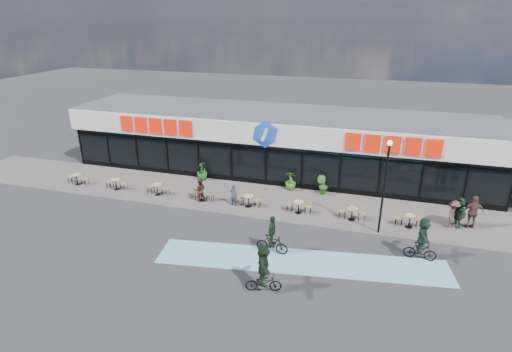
# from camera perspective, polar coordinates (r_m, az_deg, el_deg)

# --- Properties ---
(ground) EXTENTS (120.00, 120.00, 0.00)m
(ground) POSITION_cam_1_polar(r_m,az_deg,el_deg) (21.95, -3.33, -8.37)
(ground) COLOR #28282B
(ground) RESTS_ON ground
(sidewalk) EXTENTS (44.00, 5.00, 0.10)m
(sidewalk) POSITION_cam_1_polar(r_m,az_deg,el_deg) (25.71, -0.03, -3.40)
(sidewalk) COLOR #625B57
(sidewalk) RESTS_ON ground
(bike_lane) EXTENTS (14.17, 4.13, 0.01)m
(bike_lane) POSITION_cam_1_polar(r_m,az_deg,el_deg) (19.87, 6.40, -12.04)
(bike_lane) COLOR #67A3C2
(bike_lane) RESTS_ON ground
(building) EXTENTS (30.60, 6.57, 4.75)m
(building) POSITION_cam_1_polar(r_m,az_deg,el_deg) (29.79, 2.89, 4.92)
(building) COLOR black
(building) RESTS_ON ground
(lamp_post) EXTENTS (0.28, 0.28, 5.22)m
(lamp_post) POSITION_cam_1_polar(r_m,az_deg,el_deg) (21.63, 17.95, -0.51)
(lamp_post) COLOR black
(lamp_post) RESTS_ON sidewalk
(bistro_set_0) EXTENTS (1.54, 0.62, 0.90)m
(bistro_set_0) POSITION_cam_1_polar(r_m,az_deg,el_deg) (30.42, -24.12, -0.24)
(bistro_set_0) COLOR tan
(bistro_set_0) RESTS_ON sidewalk
(bistro_set_1) EXTENTS (1.54, 0.62, 0.90)m
(bistro_set_1) POSITION_cam_1_polar(r_m,az_deg,el_deg) (28.57, -19.29, -0.91)
(bistro_set_1) COLOR tan
(bistro_set_1) RESTS_ON sidewalk
(bistro_set_2) EXTENTS (1.54, 0.62, 0.90)m
(bistro_set_2) POSITION_cam_1_polar(r_m,az_deg,el_deg) (26.95, -13.83, -1.65)
(bistro_set_2) COLOR tan
(bistro_set_2) RESTS_ON sidewalk
(bistro_set_3) EXTENTS (1.54, 0.62, 0.90)m
(bistro_set_3) POSITION_cam_1_polar(r_m,az_deg,el_deg) (25.62, -7.74, -2.47)
(bistro_set_3) COLOR tan
(bistro_set_3) RESTS_ON sidewalk
(bistro_set_4) EXTENTS (1.54, 0.62, 0.90)m
(bistro_set_4) POSITION_cam_1_polar(r_m,az_deg,el_deg) (24.60, -1.05, -3.32)
(bistro_set_4) COLOR tan
(bistro_set_4) RESTS_ON sidewalk
(bistro_set_5) EXTENTS (1.54, 0.62, 0.90)m
(bistro_set_5) POSITION_cam_1_polar(r_m,az_deg,el_deg) (23.95, 6.12, -4.19)
(bistro_set_5) COLOR tan
(bistro_set_5) RESTS_ON sidewalk
(bistro_set_6) EXTENTS (1.54, 0.62, 0.90)m
(bistro_set_6) POSITION_cam_1_polar(r_m,az_deg,el_deg) (23.70, 13.57, -5.03)
(bistro_set_6) COLOR tan
(bistro_set_6) RESTS_ON sidewalk
(bistro_set_7) EXTENTS (1.54, 0.62, 0.90)m
(bistro_set_7) POSITION_cam_1_polar(r_m,az_deg,el_deg) (23.86, 21.08, -5.78)
(bistro_set_7) COLOR tan
(bistro_set_7) RESTS_ON sidewalk
(potted_plant_left) EXTENTS (0.78, 0.78, 1.33)m
(potted_plant_left) POSITION_cam_1_polar(r_m,az_deg,el_deg) (28.69, -7.72, 0.74)
(potted_plant_left) COLOR #1B5418
(potted_plant_left) RESTS_ON sidewalk
(potted_plant_mid) EXTENTS (0.77, 0.77, 1.29)m
(potted_plant_mid) POSITION_cam_1_polar(r_m,az_deg,el_deg) (26.89, 4.96, -0.68)
(potted_plant_mid) COLOR #336D1F
(potted_plant_mid) RESTS_ON sidewalk
(potted_plant_right) EXTENTS (0.78, 0.67, 1.27)m
(potted_plant_right) POSITION_cam_1_polar(r_m,az_deg,el_deg) (26.52, 9.46, -1.27)
(potted_plant_right) COLOR #2C681D
(potted_plant_right) RESTS_ON sidewalk
(patron_left) EXTENTS (0.56, 0.41, 1.40)m
(patron_left) POSITION_cam_1_polar(r_m,az_deg,el_deg) (24.59, -3.20, -2.73)
(patron_left) COLOR #313B4D
(patron_left) RESTS_ON sidewalk
(patron_right) EXTENTS (0.89, 0.80, 1.53)m
(patron_right) POSITION_cam_1_polar(r_m,az_deg,el_deg) (25.33, -7.99, -2.01)
(patron_right) COLOR #431B17
(patron_right) RESTS_ON sidewalk
(pedestrian_a) EXTENTS (1.04, 1.69, 1.74)m
(pedestrian_a) POSITION_cam_1_polar(r_m,az_deg,el_deg) (24.80, 26.97, -4.63)
(pedestrian_a) COLOR black
(pedestrian_a) RESTS_ON sidewalk
(pedestrian_b) EXTENTS (0.92, 1.18, 1.61)m
(pedestrian_b) POSITION_cam_1_polar(r_m,az_deg,el_deg) (24.59, 26.34, -4.91)
(pedestrian_b) COLOR #512C29
(pedestrian_b) RESTS_ON sidewalk
(pedestrian_c) EXTENTS (1.20, 0.67, 1.93)m
(pedestrian_c) POSITION_cam_1_polar(r_m,az_deg,el_deg) (24.94, 28.60, -4.56)
(pedestrian_c) COLOR brown
(pedestrian_c) RESTS_ON sidewalk
(cyclist_a) EXTENTS (1.67, 0.96, 2.04)m
(cyclist_a) POSITION_cam_1_polar(r_m,az_deg,el_deg) (19.99, 2.30, -8.91)
(cyclist_a) COLOR black
(cyclist_a) RESTS_ON ground
(cyclist_b) EXTENTS (1.55, 1.70, 2.24)m
(cyclist_b) POSITION_cam_1_polar(r_m,az_deg,el_deg) (20.92, 22.66, -8.37)
(cyclist_b) COLOR black
(cyclist_b) RESTS_ON ground
(cyclist_c) EXTENTS (1.65, 1.82, 2.32)m
(cyclist_c) POSITION_cam_1_polar(r_m,az_deg,el_deg) (17.32, 1.09, -13.14)
(cyclist_c) COLOR black
(cyclist_c) RESTS_ON ground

